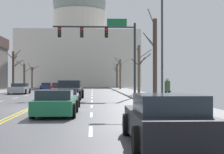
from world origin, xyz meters
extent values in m
cube|color=#4D4D52|center=(0.00, 0.00, -0.03)|extent=(14.00, 180.00, 0.06)
cube|color=yellow|center=(-0.12, 0.00, 0.00)|extent=(0.10, 176.40, 0.00)
cube|color=yellow|center=(0.12, 0.00, 0.00)|extent=(0.10, 176.40, 0.00)
cube|color=silver|center=(3.50, -8.50, 0.00)|extent=(0.12, 2.20, 0.00)
cube|color=silver|center=(3.50, -3.30, 0.00)|extent=(0.12, 2.20, 0.00)
cube|color=silver|center=(3.50, 1.90, 0.00)|extent=(0.12, 2.20, 0.00)
cube|color=silver|center=(3.50, 7.10, 0.00)|extent=(0.12, 2.20, 0.00)
cube|color=silver|center=(3.50, 12.30, 0.00)|extent=(0.12, 2.20, 0.00)
cube|color=silver|center=(3.50, 17.50, 0.00)|extent=(0.12, 2.20, 0.00)
cube|color=silver|center=(3.50, 22.70, 0.00)|extent=(0.12, 2.20, 0.00)
cube|color=silver|center=(3.50, 27.90, 0.00)|extent=(0.12, 2.20, 0.00)
cube|color=silver|center=(3.50, 33.10, 0.00)|extent=(0.12, 2.20, 0.00)
cube|color=silver|center=(3.50, 38.30, 0.00)|extent=(0.12, 2.20, 0.00)
cube|color=silver|center=(3.50, 43.50, 0.00)|extent=(0.12, 2.20, 0.00)
cube|color=silver|center=(3.50, 48.70, 0.00)|extent=(0.12, 2.20, 0.00)
cube|color=silver|center=(3.50, 53.90, 0.00)|extent=(0.12, 2.20, 0.00)
cube|color=silver|center=(3.50, 59.10, 0.00)|extent=(0.12, 2.20, 0.00)
cube|color=silver|center=(3.50, 64.30, 0.00)|extent=(0.12, 2.20, 0.00)
cube|color=silver|center=(-3.50, 7.10, 0.00)|extent=(0.12, 2.20, 0.00)
cube|color=silver|center=(-3.50, 12.30, 0.00)|extent=(0.12, 2.20, 0.00)
cube|color=silver|center=(-3.50, 17.50, 0.00)|extent=(0.12, 2.20, 0.00)
cube|color=silver|center=(-3.50, 22.70, 0.00)|extent=(0.12, 2.20, 0.00)
cube|color=silver|center=(-3.50, 27.90, 0.00)|extent=(0.12, 2.20, 0.00)
cube|color=silver|center=(-3.50, 33.10, 0.00)|extent=(0.12, 2.20, 0.00)
cube|color=silver|center=(-3.50, 38.30, 0.00)|extent=(0.12, 2.20, 0.00)
cube|color=silver|center=(-3.50, 43.50, 0.00)|extent=(0.12, 2.20, 0.00)
cube|color=silver|center=(-3.50, 48.70, 0.00)|extent=(0.12, 2.20, 0.00)
cube|color=silver|center=(-3.50, 53.90, 0.00)|extent=(0.12, 2.20, 0.00)
cube|color=silver|center=(-3.50, 59.10, 0.00)|extent=(0.12, 2.20, 0.00)
cube|color=silver|center=(-3.50, 64.30, 0.00)|extent=(0.12, 2.20, 0.00)
cube|color=gray|center=(8.50, 0.00, 0.07)|extent=(3.00, 180.00, 0.14)
cylinder|color=#28282D|center=(7.60, 13.19, 3.63)|extent=(0.22, 0.22, 6.98)
cylinder|color=#28282D|center=(3.70, 13.19, 6.72)|extent=(7.80, 0.16, 0.16)
cube|color=black|center=(4.87, 13.19, 6.16)|extent=(0.32, 0.28, 0.92)
sphere|color=red|center=(4.87, 13.03, 6.44)|extent=(0.22, 0.22, 0.22)
sphere|color=#332B05|center=(4.87, 13.03, 6.16)|extent=(0.22, 0.22, 0.22)
sphere|color=black|center=(4.87, 13.03, 5.88)|extent=(0.22, 0.22, 0.22)
cube|color=black|center=(2.53, 13.19, 6.16)|extent=(0.32, 0.28, 0.92)
sphere|color=red|center=(2.53, 13.03, 6.44)|extent=(0.22, 0.22, 0.22)
sphere|color=#332B05|center=(2.53, 13.03, 6.16)|extent=(0.22, 0.22, 0.22)
sphere|color=black|center=(2.53, 13.03, 5.88)|extent=(0.22, 0.22, 0.22)
cube|color=black|center=(0.42, 13.19, 6.16)|extent=(0.32, 0.28, 0.92)
sphere|color=red|center=(0.42, 13.03, 6.44)|extent=(0.22, 0.22, 0.22)
sphere|color=#332B05|center=(0.42, 13.03, 6.16)|extent=(0.22, 0.22, 0.22)
sphere|color=black|center=(0.42, 13.03, 5.88)|extent=(0.22, 0.22, 0.22)
cube|color=#146033|center=(5.88, 13.21, 7.17)|extent=(1.90, 0.06, 0.70)
cylinder|color=#333338|center=(8.20, 3.21, 4.30)|extent=(0.14, 0.14, 8.31)
cube|color=beige|center=(0.00, 73.70, 6.98)|extent=(30.50, 22.58, 13.97)
cylinder|color=beige|center=(0.00, 73.70, 17.11)|extent=(14.07, 14.07, 6.29)
sphere|color=gray|center=(0.00, 73.70, 22.77)|extent=(14.38, 14.38, 14.38)
cube|color=black|center=(1.55, 9.84, 0.59)|extent=(2.22, 5.59, 0.74)
cube|color=#1E2833|center=(1.58, 10.62, 1.29)|extent=(1.92, 1.95, 0.65)
cube|color=black|center=(1.45, 7.14, 1.07)|extent=(1.86, 0.17, 0.22)
cylinder|color=black|center=(0.61, 11.54, 0.40)|extent=(0.31, 0.81, 0.80)
cylinder|color=black|center=(2.62, 11.46, 0.40)|extent=(0.31, 0.81, 0.80)
cylinder|color=black|center=(0.48, 8.22, 0.40)|extent=(0.31, 0.81, 0.80)
cylinder|color=black|center=(2.50, 8.15, 0.40)|extent=(0.31, 0.81, 0.80)
cube|color=#9EA3A8|center=(1.74, 2.65, 0.44)|extent=(1.97, 4.39, 0.56)
cube|color=#232D38|center=(1.76, 2.35, 0.92)|extent=(1.67, 2.12, 0.39)
cylinder|color=black|center=(0.79, 3.96, 0.32)|extent=(0.24, 0.65, 0.64)
cylinder|color=black|center=(2.60, 4.03, 0.32)|extent=(0.24, 0.65, 0.64)
cylinder|color=black|center=(0.89, 1.28, 0.32)|extent=(0.24, 0.65, 0.64)
cylinder|color=black|center=(2.70, 1.35, 0.32)|extent=(0.24, 0.65, 0.64)
cube|color=#1E7247|center=(1.87, -3.40, 0.46)|extent=(1.74, 4.42, 0.61)
cube|color=#232D38|center=(1.87, -3.81, 0.97)|extent=(1.52, 2.08, 0.41)
cylinder|color=black|center=(1.00, -2.04, 0.32)|extent=(0.22, 0.64, 0.64)
cylinder|color=black|center=(2.72, -2.03, 0.32)|extent=(0.22, 0.64, 0.64)
cylinder|color=black|center=(1.01, -4.77, 0.32)|extent=(0.22, 0.64, 0.64)
cylinder|color=black|center=(2.73, -4.77, 0.32)|extent=(0.22, 0.64, 0.64)
cube|color=black|center=(5.41, -10.75, 0.49)|extent=(1.79, 4.35, 0.66)
cube|color=#232D38|center=(5.40, -11.16, 1.05)|extent=(1.55, 2.04, 0.45)
cylinder|color=black|center=(4.56, -9.40, 0.32)|extent=(0.23, 0.64, 0.64)
cylinder|color=black|center=(6.29, -9.42, 0.32)|extent=(0.23, 0.64, 0.64)
cylinder|color=black|center=(4.53, -12.08, 0.32)|extent=(0.23, 0.64, 0.64)
cylinder|color=black|center=(6.25, -12.10, 0.32)|extent=(0.23, 0.64, 0.64)
cube|color=#9EA3A8|center=(-5.15, 21.97, 0.50)|extent=(1.98, 4.65, 0.69)
cube|color=#232D38|center=(-5.15, 22.24, 1.06)|extent=(1.71, 2.17, 0.42)
cylinder|color=black|center=(-4.17, 20.56, 0.32)|extent=(0.23, 0.64, 0.64)
cylinder|color=black|center=(-6.07, 20.52, 0.32)|extent=(0.23, 0.64, 0.64)
cylinder|color=black|center=(-4.23, 23.42, 0.32)|extent=(0.23, 0.64, 0.64)
cylinder|color=black|center=(-6.12, 23.39, 0.32)|extent=(0.23, 0.64, 0.64)
cube|color=#B71414|center=(-1.62, 31.94, 0.49)|extent=(1.86, 4.59, 0.67)
cube|color=#232D38|center=(-1.62, 32.24, 1.04)|extent=(1.59, 2.13, 0.42)
cylinder|color=black|center=(-0.71, 30.55, 0.32)|extent=(0.24, 0.65, 0.64)
cylinder|color=black|center=(-2.46, 30.51, 0.32)|extent=(0.24, 0.65, 0.64)
cylinder|color=black|center=(-0.78, 33.37, 0.32)|extent=(0.24, 0.65, 0.64)
cylinder|color=black|center=(-2.53, 33.33, 0.32)|extent=(0.24, 0.65, 0.64)
cube|color=navy|center=(-5.19, 45.92, 0.44)|extent=(2.00, 4.60, 0.55)
cube|color=#232D38|center=(-5.19, 46.02, 0.93)|extent=(1.68, 2.05, 0.44)
cylinder|color=black|center=(-4.22, 44.55, 0.32)|extent=(0.24, 0.65, 0.64)
cylinder|color=black|center=(-6.05, 44.48, 0.32)|extent=(0.24, 0.65, 0.64)
cylinder|color=black|center=(-4.32, 47.36, 0.32)|extent=(0.24, 0.65, 0.64)
cylinder|color=black|center=(-6.15, 47.29, 0.32)|extent=(0.24, 0.65, 0.64)
cube|color=silver|center=(-1.73, 58.15, 0.45)|extent=(1.98, 4.55, 0.58)
cube|color=#232D38|center=(-1.72, 58.27, 0.93)|extent=(1.70, 2.14, 0.38)
cylinder|color=black|center=(-0.82, 56.73, 0.32)|extent=(0.23, 0.64, 0.64)
cylinder|color=black|center=(-2.70, 56.77, 0.32)|extent=(0.23, 0.64, 0.64)
cylinder|color=black|center=(-0.75, 59.52, 0.32)|extent=(0.23, 0.64, 0.64)
cylinder|color=black|center=(-2.64, 59.57, 0.32)|extent=(0.23, 0.64, 0.64)
cylinder|color=brown|center=(8.73, 53.17, 2.62)|extent=(0.35, 0.35, 4.97)
cylinder|color=brown|center=(8.93, 52.66, 4.92)|extent=(0.50, 1.13, 1.65)
cylinder|color=brown|center=(8.39, 53.49, 4.57)|extent=(0.77, 0.71, 1.37)
cylinder|color=brown|center=(8.29, 53.22, 3.79)|extent=(0.94, 0.17, 1.01)
cylinder|color=brown|center=(8.50, 53.64, 4.00)|extent=(0.59, 1.04, 0.76)
cylinder|color=brown|center=(9.07, 53.06, 5.06)|extent=(0.80, 0.36, 1.12)
cylinder|color=brown|center=(9.27, 53.50, 3.75)|extent=(1.15, 0.74, 1.01)
cylinder|color=brown|center=(8.63, 53.58, 3.63)|extent=(0.35, 0.93, 0.91)
cylinder|color=#423328|center=(-8.11, 47.34, 2.16)|extent=(0.25, 0.25, 4.03)
cylinder|color=#423328|center=(-7.51, 47.62, 4.06)|extent=(1.26, 0.64, 0.84)
cylinder|color=#423328|center=(-7.89, 46.78, 3.58)|extent=(0.58, 1.23, 1.01)
cylinder|color=#423328|center=(-8.20, 48.13, 3.63)|extent=(0.25, 1.62, 1.17)
cylinder|color=#423328|center=(-8.37, 46.83, 4.13)|extent=(0.60, 1.10, 1.51)
cylinder|color=brown|center=(8.26, 38.63, 2.69)|extent=(0.29, 0.29, 5.10)
cylinder|color=brown|center=(9.00, 39.02, 4.71)|extent=(1.55, 0.83, 1.04)
cylinder|color=brown|center=(8.40, 39.06, 3.72)|extent=(0.38, 0.93, 0.69)
cylinder|color=brown|center=(7.81, 38.84, 5.00)|extent=(1.00, 0.54, 1.18)
cylinder|color=brown|center=(8.36, 38.94, 3.88)|extent=(0.35, 0.74, 0.95)
cylinder|color=#423328|center=(-8.42, 32.96, 3.06)|extent=(0.33, 0.33, 5.84)
cylinder|color=#423328|center=(-7.71, 32.91, 4.13)|extent=(1.50, 0.20, 1.19)
cylinder|color=#423328|center=(-8.97, 33.46, 5.30)|extent=(1.23, 1.12, 1.03)
cylinder|color=#423328|center=(-8.29, 33.54, 5.09)|extent=(0.37, 1.24, 0.85)
cylinder|color=#423328|center=(-8.13, 32.93, 4.85)|extent=(0.66, 0.14, 1.04)
cylinder|color=#423328|center=(-7.80, 32.61, 5.62)|extent=(1.34, 0.82, 1.02)
cylinder|color=#423328|center=(-8.06, 32.96, 3.99)|extent=(0.77, 0.07, 1.15)
cylinder|color=brown|center=(8.85, 19.46, 2.89)|extent=(0.30, 0.30, 5.50)
cylinder|color=brown|center=(9.15, 19.24, 3.72)|extent=(0.73, 0.56, 1.06)
cylinder|color=brown|center=(9.46, 19.00, 4.06)|extent=(1.34, 1.04, 1.17)
cylinder|color=brown|center=(8.71, 19.16, 4.86)|extent=(0.39, 0.70, 0.88)
cylinder|color=brown|center=(8.44, 19.69, 3.70)|extent=(0.93, 0.59, 0.90)
cylinder|color=brown|center=(9.52, 19.12, 4.61)|extent=(1.42, 0.76, 1.02)
cylinder|color=brown|center=(-8.27, 40.61, 2.30)|extent=(0.34, 0.34, 4.32)
cylinder|color=brown|center=(-8.21, 40.12, 4.58)|extent=(0.19, 1.05, 1.04)
cylinder|color=brown|center=(-7.62, 40.53, 3.43)|extent=(1.36, 0.25, 0.98)
cylinder|color=brown|center=(-8.76, 39.90, 4.44)|extent=(1.08, 1.51, 1.01)
cylinder|color=brown|center=(-8.22, 40.25, 4.08)|extent=(0.18, 0.79, 0.82)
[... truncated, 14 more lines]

